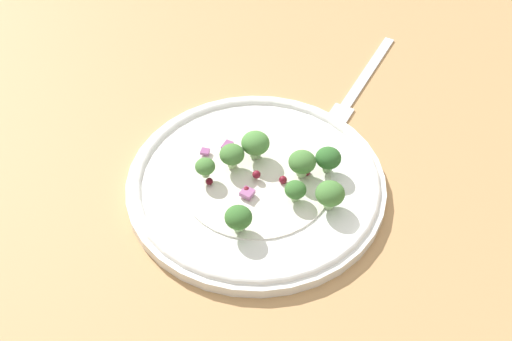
{
  "coord_description": "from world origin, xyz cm",
  "views": [
    {
      "loc": [
        -42.11,
        11.46,
        51.77
      ],
      "look_at": [
        2.56,
        0.68,
        2.7
      ],
      "focal_mm": 46.76,
      "sensor_mm": 36.0,
      "label": 1
    }
  ],
  "objects_px": {
    "plate": "(256,183)",
    "fork": "(360,84)",
    "broccoli_floret_0": "(302,162)",
    "broccoli_floret_2": "(295,190)",
    "broccoli_floret_1": "(256,143)"
  },
  "relations": [
    {
      "from": "plate",
      "to": "broccoli_floret_0",
      "type": "xyz_separation_m",
      "value": [
        -0.01,
        -0.05,
        0.03
      ]
    },
    {
      "from": "plate",
      "to": "fork",
      "type": "bearing_deg",
      "value": -50.56
    },
    {
      "from": "broccoli_floret_0",
      "to": "broccoli_floret_2",
      "type": "distance_m",
      "value": 0.03
    },
    {
      "from": "plate",
      "to": "broccoli_floret_1",
      "type": "xyz_separation_m",
      "value": [
        0.03,
        -0.01,
        0.03
      ]
    },
    {
      "from": "broccoli_floret_0",
      "to": "broccoli_floret_2",
      "type": "bearing_deg",
      "value": 152.82
    },
    {
      "from": "plate",
      "to": "broccoli_floret_1",
      "type": "relative_size",
      "value": 8.89
    },
    {
      "from": "broccoli_floret_2",
      "to": "fork",
      "type": "bearing_deg",
      "value": -37.61
    },
    {
      "from": "broccoli_floret_0",
      "to": "broccoli_floret_1",
      "type": "height_order",
      "value": "same"
    },
    {
      "from": "plate",
      "to": "broccoli_floret_1",
      "type": "distance_m",
      "value": 0.04
    },
    {
      "from": "broccoli_floret_1",
      "to": "fork",
      "type": "bearing_deg",
      "value": -56.55
    },
    {
      "from": "broccoli_floret_2",
      "to": "broccoli_floret_0",
      "type": "bearing_deg",
      "value": -27.18
    },
    {
      "from": "broccoli_floret_0",
      "to": "fork",
      "type": "height_order",
      "value": "broccoli_floret_0"
    },
    {
      "from": "broccoli_floret_1",
      "to": "broccoli_floret_2",
      "type": "xyz_separation_m",
      "value": [
        -0.07,
        -0.02,
        -0.01
      ]
    },
    {
      "from": "broccoli_floret_2",
      "to": "fork",
      "type": "height_order",
      "value": "broccoli_floret_2"
    },
    {
      "from": "plate",
      "to": "broccoli_floret_2",
      "type": "distance_m",
      "value": 0.05
    }
  ]
}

